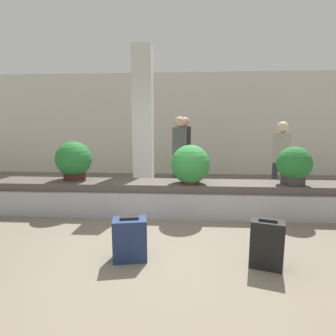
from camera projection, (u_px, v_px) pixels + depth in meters
The scene contains 12 objects.
ground_plane at pixel (159, 261), 3.05m from camera, with size 18.00×18.00×0.00m, color #6B6051.
back_wall at pixel (176, 124), 8.39m from camera, with size 18.00×0.06×3.20m.
carousel at pixel (168, 198), 4.73m from camera, with size 6.55×0.78×0.57m.
pillar at pixel (143, 124), 5.65m from camera, with size 0.41×0.41×3.20m.
suitcase_0 at pixel (266, 244), 2.89m from camera, with size 0.39×0.28×0.57m.
suitcase_3 at pixel (130, 239), 3.06m from camera, with size 0.43×0.32×0.53m.
potted_plant_0 at pixel (190, 165), 4.50m from camera, with size 0.67×0.67×0.67m.
potted_plant_1 at pixel (74, 161), 4.84m from camera, with size 0.65×0.65×0.71m.
potted_plant_2 at pixel (294, 166), 4.43m from camera, with size 0.57×0.57×0.65m.
traveler_0 at pixel (281, 154), 5.41m from camera, with size 0.31×0.36×1.65m.
traveler_1 at pixel (179, 146), 6.26m from camera, with size 0.34×0.25×1.77m.
traveler_2 at pixel (184, 144), 7.03m from camera, with size 0.33×0.25×1.79m.
Camera 1 is at (0.29, -2.83, 1.56)m, focal length 28.00 mm.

